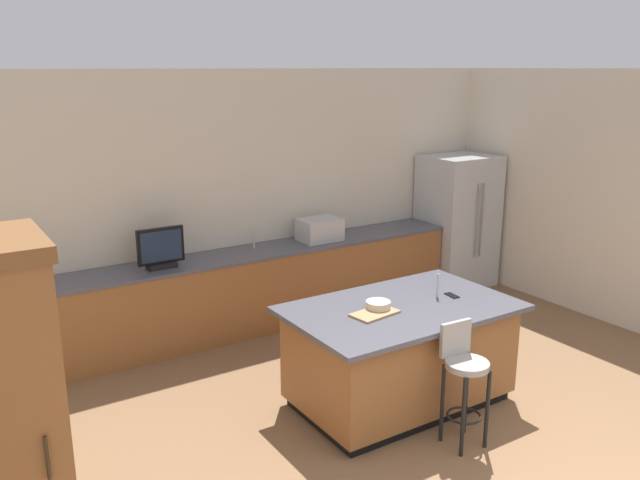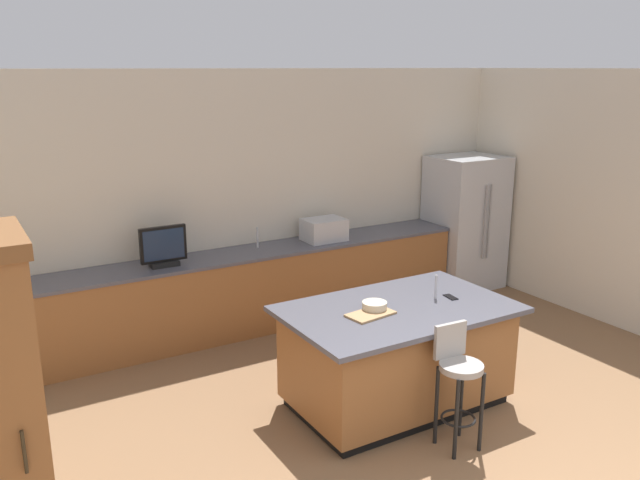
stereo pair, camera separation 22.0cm
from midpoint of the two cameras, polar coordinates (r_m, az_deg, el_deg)
The scene contains 13 objects.
wall_back at distance 7.61m, azimuth -7.14°, elevation 3.72°, with size 7.35×0.12×2.89m, color beige.
wall_right at distance 8.05m, azimuth 24.46°, elevation 3.10°, with size 0.12×5.39×2.89m, color beige.
counter_back at distance 7.51m, azimuth -6.15°, elevation -4.24°, with size 5.01×0.62×0.91m.
kitchen_island at distance 5.84m, azimuth 5.92°, elevation -9.87°, with size 1.98×1.23×0.92m.
refrigerator at distance 8.99m, azimuth 11.22°, elevation 1.63°, with size 0.92×0.80×1.77m.
microwave at distance 7.72m, azimuth -0.85°, elevation 0.92°, with size 0.48×0.36×0.26m, color #B7BABF.
tv_monitor at distance 6.86m, azimuth -14.65°, elevation -0.81°, with size 0.48×0.16×0.42m.
sink_faucet_back at distance 7.42m, azimuth -6.66°, elevation 0.16°, with size 0.02×0.02×0.24m, color #B2B2B7.
sink_faucet_island at distance 5.89m, azimuth 9.20°, elevation -3.96°, with size 0.02×0.02×0.22m, color #B2B2B7.
bar_stool_center at distance 5.27m, azimuth 11.27°, elevation -11.40°, with size 0.34×0.35×0.99m.
fruit_bowl at distance 5.55m, azimuth 3.98°, elevation -5.75°, with size 0.21×0.21×0.08m, color beige.
cell_phone at distance 5.98m, azimuth 10.43°, elevation -4.80°, with size 0.07×0.15×0.01m, color black.
cutting_board at distance 5.46m, azimuth 3.65°, elevation -6.43°, with size 0.40×0.23×0.02m, color #A87F51.
Camera 1 is at (-3.29, -1.70, 2.91)m, focal length 36.57 mm.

